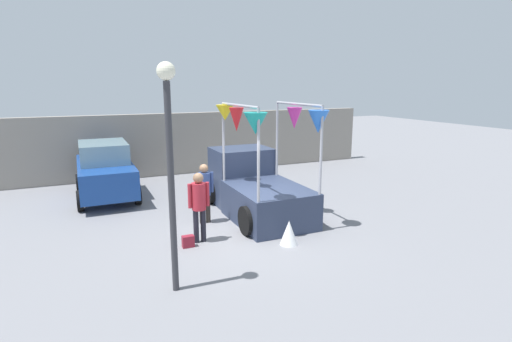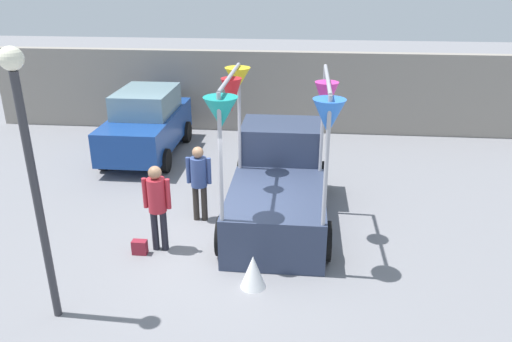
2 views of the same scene
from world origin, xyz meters
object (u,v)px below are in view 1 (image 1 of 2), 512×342
street_lamp (170,148)px  folded_kite_bundle_white (289,233)px  handbag (188,241)px  vendor_truck (254,183)px  person_vendor (204,188)px  person_customer (199,201)px  parked_car (105,170)px

street_lamp → folded_kite_bundle_white: bearing=19.1°
handbag → street_lamp: size_ratio=0.07×
vendor_truck → street_lamp: (-3.26, -3.74, 1.81)m
person_vendor → street_lamp: size_ratio=0.40×
person_vendor → person_customer: bearing=-112.3°
street_lamp → folded_kite_bundle_white: street_lamp is taller
folded_kite_bundle_white → vendor_truck: bearing=84.2°
vendor_truck → person_vendor: bearing=-167.1°
vendor_truck → person_vendor: vendor_truck is taller
vendor_truck → folded_kite_bundle_white: vendor_truck is taller
person_vendor → handbag: size_ratio=5.95×
vendor_truck → person_customer: (-2.18, -1.66, 0.16)m
parked_car → handbag: (1.43, -5.35, -0.80)m
parked_car → person_customer: 5.45m
folded_kite_bundle_white → street_lamp: bearing=-160.9°
handbag → street_lamp: street_lamp is taller
vendor_truck → street_lamp: street_lamp is taller
parked_car → street_lamp: 7.46m
parked_car → person_customer: size_ratio=2.31×
parked_car → handbag: bearing=-75.0°
person_customer → folded_kite_bundle_white: (1.90, -1.04, -0.75)m
handbag → folded_kite_bundle_white: bearing=-20.5°
vendor_truck → street_lamp: size_ratio=0.99×
street_lamp → folded_kite_bundle_white: size_ratio=6.93×
person_vendor → handbag: (-0.88, -1.48, -0.87)m
vendor_truck → folded_kite_bundle_white: bearing=-95.8°
parked_car → folded_kite_bundle_white: size_ratio=6.67×
person_customer → person_vendor: (0.53, 1.28, -0.04)m
person_customer → handbag: size_ratio=6.18×
parked_car → folded_kite_bundle_white: bearing=-59.2°
person_customer → handbag: (-0.35, -0.20, -0.91)m
vendor_truck → person_vendor: size_ratio=2.46×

